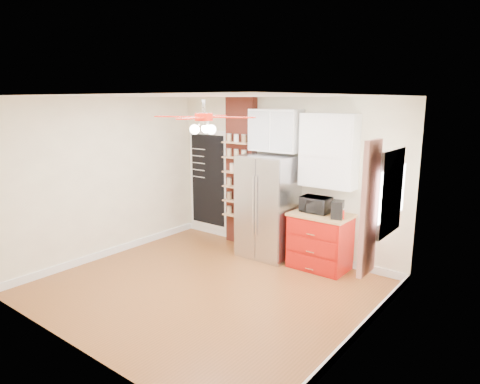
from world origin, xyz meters
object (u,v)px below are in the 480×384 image
Objects in this scene: toaster_oven at (316,205)px; pantry_jar_oats at (232,168)px; red_cabinet at (320,241)px; ceiling_fan at (204,117)px; fridge at (268,207)px; coffee_maker at (338,210)px; canister_left at (341,214)px.

pantry_jar_oats is (-1.76, 0.07, 0.42)m from toaster_oven.
red_cabinet is 2.75m from ceiling_fan.
ceiling_fan is at bearing -88.24° from fridge.
ceiling_fan is 5.11× the size of coffee_maker.
ceiling_fan is 2.35m from toaster_oven.
toaster_oven is (0.81, 1.70, -1.40)m from ceiling_fan.
coffee_maker is at bearing 51.89° from ceiling_fan.
canister_left is (1.34, -0.02, 0.10)m from fridge.
coffee_maker is (0.32, -0.10, 0.58)m from red_cabinet.
fridge is 12.74× the size of pantry_jar_oats.
fridge is at bearing -177.05° from red_cabinet.
ceiling_fan is at bearing -118.71° from red_cabinet.
fridge is 12.29× the size of canister_left.
canister_left is 2.30m from pantry_jar_oats.
pantry_jar_oats reaches higher than canister_left.
red_cabinet is 2.06× the size of toaster_oven.
toaster_oven is 3.20× the size of canister_left.
canister_left is at bearing -4.31° from pantry_jar_oats.
ceiling_fan is at bearing -128.72° from canister_left.
fridge reaches higher than coffee_maker.
toaster_oven reaches higher than canister_left.
pantry_jar_oats is at bearing 175.69° from canister_left.
fridge is 3.84× the size of toaster_oven.
ceiling_fan is at bearing -143.54° from coffee_maker.
canister_left is 1.04× the size of pantry_jar_oats.
coffee_maker reaches higher than toaster_oven.
ceiling_fan is at bearing -116.05° from toaster_oven.
coffee_maker is at bearing -5.17° from pantry_jar_oats.
red_cabinet is 0.59m from toaster_oven.
fridge is 0.87m from toaster_oven.
pantry_jar_oats is (-2.24, 0.17, 0.47)m from canister_left.
canister_left reaches higher than red_cabinet.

